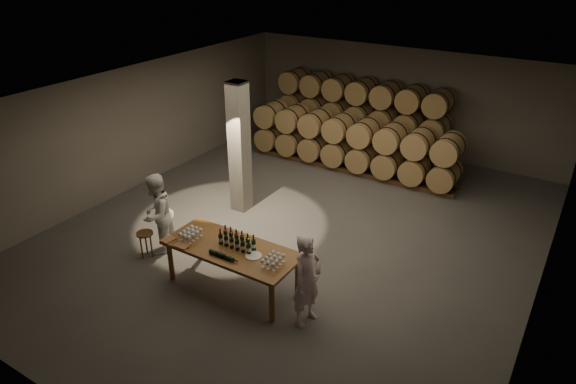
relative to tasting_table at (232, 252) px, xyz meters
The scene contains 15 objects.
room 3.34m from the tasting_table, 123.69° to the left, with size 12.00×12.00×12.00m.
tasting_table is the anchor object (origin of this frame).
barrel_stack_back 7.77m from the tasting_table, 97.11° to the left, with size 5.48×0.95×2.31m.
barrel_stack_front 6.33m from the tasting_table, 95.17° to the left, with size 6.26×0.95×1.57m.
bottle_cluster 0.25m from the tasting_table, 44.52° to the left, with size 0.73×0.23×0.33m.
lying_bottles 0.38m from the tasting_table, 80.31° to the right, with size 0.63×0.08×0.08m.
glass_cluster_left 0.90m from the tasting_table, behind, with size 0.31×0.42×0.18m.
glass_cluster_right 0.98m from the tasting_table, ahead, with size 0.30×0.41×0.16m.
plate 0.53m from the tasting_table, ahead, with size 0.30×0.30×0.02m, color white.
notebook_near 0.93m from the tasting_table, 150.95° to the right, with size 0.27×0.22×0.03m, color #9C6138.
notebook_corner 1.26m from the tasting_table, 159.98° to the right, with size 0.20×0.26×0.02m, color #9C6138.
pen 0.84m from the tasting_table, 147.17° to the right, with size 0.01×0.01×0.14m, color black.
stool 2.22m from the tasting_table, behind, with size 0.35×0.35×0.58m.
person_man 1.68m from the tasting_table, ahead, with size 0.63×0.41×1.72m, color silver.
person_woman 2.15m from the tasting_table, behind, with size 0.86×0.67×1.77m, color white.
Camera 1 is at (5.17, -8.78, 6.05)m, focal length 32.00 mm.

